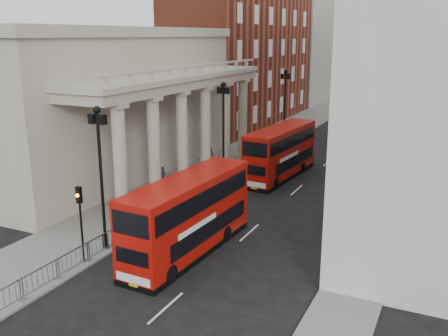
% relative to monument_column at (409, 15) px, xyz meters
% --- Properties ---
extents(ground, '(260.00, 260.00, 0.00)m').
position_rel_monument_column_xyz_m(ground, '(-6.00, -92.00, -15.98)').
color(ground, black).
rests_on(ground, ground).
extents(sidewalk_west, '(6.00, 140.00, 0.12)m').
position_rel_monument_column_xyz_m(sidewalk_west, '(-9.00, -62.00, -15.92)').
color(sidewalk_west, slate).
rests_on(sidewalk_west, ground).
extents(sidewalk_east, '(3.00, 140.00, 0.12)m').
position_rel_monument_column_xyz_m(sidewalk_east, '(7.50, -62.00, -15.92)').
color(sidewalk_east, slate).
rests_on(sidewalk_east, ground).
extents(kerb, '(0.20, 140.00, 0.14)m').
position_rel_monument_column_xyz_m(kerb, '(-6.05, -62.00, -15.91)').
color(kerb, slate).
rests_on(kerb, ground).
extents(portico_building, '(9.00, 28.00, 12.00)m').
position_rel_monument_column_xyz_m(portico_building, '(-16.50, -74.00, -9.98)').
color(portico_building, '#A09A86').
rests_on(portico_building, ground).
extents(brick_building, '(9.00, 32.00, 22.00)m').
position_rel_monument_column_xyz_m(brick_building, '(-16.50, -44.00, -4.98)').
color(brick_building, maroon).
rests_on(brick_building, ground).
extents(west_building_far, '(9.00, 30.00, 20.00)m').
position_rel_monument_column_xyz_m(west_building_far, '(-16.50, -12.00, -5.98)').
color(west_building_far, '#A09A86').
rests_on(west_building_far, ground).
extents(monument_column, '(8.00, 8.00, 54.20)m').
position_rel_monument_column_xyz_m(monument_column, '(0.00, 0.00, 0.00)').
color(monument_column, '#60605E').
rests_on(monument_column, ground).
extents(lamp_post_south, '(1.05, 0.44, 8.32)m').
position_rel_monument_column_xyz_m(lamp_post_south, '(-6.60, -88.00, -11.07)').
color(lamp_post_south, black).
rests_on(lamp_post_south, sidewalk_west).
extents(lamp_post_mid, '(1.05, 0.44, 8.32)m').
position_rel_monument_column_xyz_m(lamp_post_mid, '(-6.60, -72.00, -11.07)').
color(lamp_post_mid, black).
rests_on(lamp_post_mid, sidewalk_west).
extents(lamp_post_north, '(1.05, 0.44, 8.32)m').
position_rel_monument_column_xyz_m(lamp_post_north, '(-6.60, -56.00, -11.07)').
color(lamp_post_north, black).
rests_on(lamp_post_north, sidewalk_west).
extents(traffic_light, '(0.28, 0.33, 4.30)m').
position_rel_monument_column_xyz_m(traffic_light, '(-6.50, -90.02, -12.88)').
color(traffic_light, black).
rests_on(traffic_light, sidewalk_west).
extents(crowd_barriers, '(0.50, 18.75, 1.10)m').
position_rel_monument_column_xyz_m(crowd_barriers, '(-6.35, -89.78, -15.31)').
color(crowd_barriers, gray).
rests_on(crowd_barriers, sidewalk_west).
extents(bus_near, '(2.97, 10.42, 4.45)m').
position_rel_monument_column_xyz_m(bus_near, '(-2.01, -86.24, -13.65)').
color(bus_near, '#A60E07').
rests_on(bus_near, ground).
extents(bus_far, '(3.28, 10.42, 4.43)m').
position_rel_monument_column_xyz_m(bus_far, '(-2.52, -68.92, -13.67)').
color(bus_far, '#AE0F08').
rests_on(bus_far, ground).
extents(pedestrian_a, '(0.62, 0.43, 1.65)m').
position_rel_monument_column_xyz_m(pedestrian_a, '(-10.12, -76.14, -15.03)').
color(pedestrian_a, black).
rests_on(pedestrian_a, sidewalk_west).
extents(pedestrian_b, '(0.82, 0.67, 1.57)m').
position_rel_monument_column_xyz_m(pedestrian_b, '(-10.39, -72.50, -15.08)').
color(pedestrian_b, black).
rests_on(pedestrian_b, sidewalk_west).
extents(pedestrian_c, '(0.92, 0.67, 1.73)m').
position_rel_monument_column_xyz_m(pedestrian_c, '(-9.86, -68.19, -15.00)').
color(pedestrian_c, black).
rests_on(pedestrian_c, sidewalk_west).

